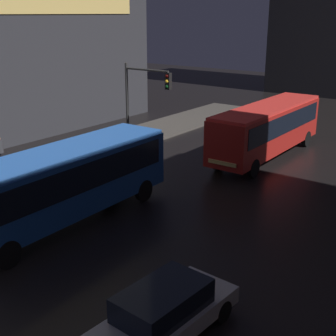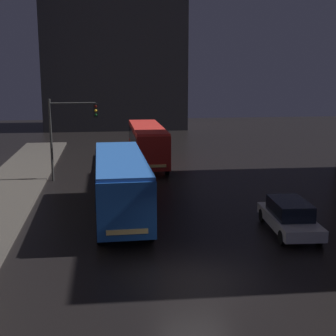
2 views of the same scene
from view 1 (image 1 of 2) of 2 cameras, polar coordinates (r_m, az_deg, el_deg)
sidewalk_left at (r=26.04m, az=-18.65°, el=-0.84°), size 4.00×48.00×0.15m
bus_near at (r=19.18m, az=-12.52°, el=-1.25°), size 2.59×10.26×3.11m
bus_far at (r=28.16m, az=12.02°, el=5.08°), size 2.40×10.38×3.13m
car_taxi at (r=12.81m, az=-0.62°, el=-17.24°), size 2.08×4.71×1.49m
pedestrian_near at (r=27.08m, az=-19.84°, el=2.20°), size 0.54×0.54×1.71m
traffic_light_main at (r=26.91m, az=-3.15°, el=8.82°), size 3.23×0.35×5.52m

